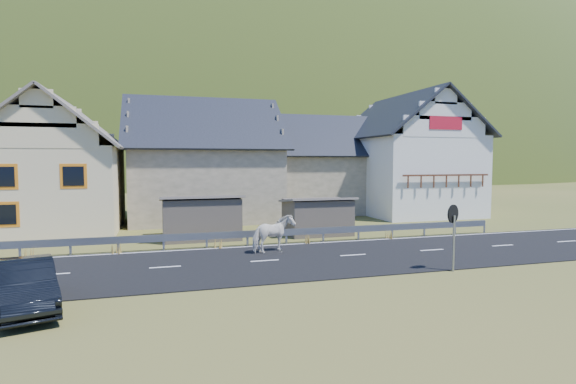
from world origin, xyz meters
name	(u,v)px	position (x,y,z in m)	size (l,w,h in m)	color
ground	(265,262)	(0.00, 0.00, 0.00)	(160.00, 160.00, 0.00)	#485020
road	(265,261)	(0.00, 0.00, 0.02)	(60.00, 7.00, 0.04)	black
lane_markings	(265,261)	(0.00, 0.00, 0.04)	(60.00, 6.60, 0.01)	silver
guardrail	(247,234)	(0.00, 3.68, 0.56)	(28.10, 0.09, 0.75)	#93969B
shed_left	(201,218)	(-2.00, 6.50, 1.10)	(4.30, 3.30, 2.40)	brown
shed_right	(317,217)	(4.50, 6.00, 1.00)	(3.80, 2.90, 2.20)	brown
house_cream	(57,158)	(-10.00, 12.00, 4.36)	(7.80, 9.80, 8.30)	beige
house_stone_a	(203,155)	(-1.00, 15.00, 4.63)	(10.80, 9.80, 8.90)	tan
house_stone_b	(323,160)	(9.00, 17.00, 4.24)	(9.80, 8.80, 8.10)	tan
house_white	(407,150)	(15.00, 14.00, 5.06)	(8.80, 10.80, 9.70)	silver
mountain	(180,217)	(5.00, 180.00, -20.00)	(440.00, 280.00, 260.00)	#2E4013
horse	(273,234)	(0.79, 1.65, 0.88)	(1.99, 0.91, 1.68)	silver
car	(25,285)	(-7.86, -4.00, 0.70)	(1.48, 4.25, 1.40)	black
traffic_mirror	(453,222)	(6.50, -3.53, 1.87)	(0.67, 0.34, 2.55)	#93969B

